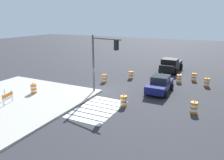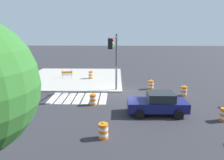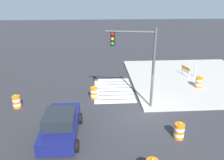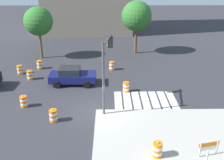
{
  "view_description": "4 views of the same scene",
  "coord_description": "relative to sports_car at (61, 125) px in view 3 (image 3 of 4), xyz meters",
  "views": [
    {
      "loc": [
        18.13,
        10.15,
        7.18
      ],
      "look_at": [
        0.92,
        1.57,
        1.64
      ],
      "focal_mm": 34.8,
      "sensor_mm": 36.0,
      "label": 1
    },
    {
      "loc": [
        0.56,
        19.81,
        6.09
      ],
      "look_at": [
        1.0,
        0.53,
        1.41
      ],
      "focal_mm": 33.75,
      "sensor_mm": 36.0,
      "label": 2
    },
    {
      "loc": [
        -13.2,
        3.08,
        7.58
      ],
      "look_at": [
        1.66,
        2.08,
        1.8
      ],
      "focal_mm": 35.59,
      "sensor_mm": 36.0,
      "label": 3
    },
    {
      "loc": [
        1.0,
        -17.84,
        10.25
      ],
      "look_at": [
        1.24,
        2.92,
        1.35
      ],
      "focal_mm": 42.76,
      "sensor_mm": 36.0,
      "label": 4
    }
  ],
  "objects": [
    {
      "name": "ground_plane",
      "position": [
        2.45,
        -5.21,
        -0.81
      ],
      "size": [
        120.0,
        120.0,
        0.0
      ],
      "primitive_type": "plane",
      "color": "#2D2D33"
    },
    {
      "name": "sidewalk_corner",
      "position": [
        8.45,
        -11.21,
        -0.74
      ],
      "size": [
        12.0,
        12.0,
        0.15
      ],
      "primitive_type": "cube",
      "color": "#ADA89E",
      "rests_on": "ground"
    },
    {
      "name": "traffic_barrel_on_sidewalk",
      "position": [
        6.2,
        -10.68,
        -0.21
      ],
      "size": [
        0.56,
        0.56,
        1.02
      ],
      "color": "orange",
      "rests_on": "sidewalk_corner"
    },
    {
      "name": "traffic_barrel_crosswalk_end",
      "position": [
        -0.54,
        -6.57,
        -0.36
      ],
      "size": [
        0.56,
        0.56,
        1.02
      ],
      "color": "orange",
      "rests_on": "ground"
    },
    {
      "name": "sports_car",
      "position": [
        0.0,
        0.0,
        0.0
      ],
      "size": [
        4.31,
        2.15,
        1.63
      ],
      "color": "navy",
      "rests_on": "ground"
    },
    {
      "name": "traffic_barrel_median_far",
      "position": [
        3.76,
        3.67,
        -0.36
      ],
      "size": [
        0.56,
        0.56,
        1.02
      ],
      "color": "orange",
      "rests_on": "ground"
    },
    {
      "name": "traffic_barrel_opposite_curb",
      "position": [
        4.94,
        -1.77,
        -0.36
      ],
      "size": [
        0.56,
        0.56,
        1.02
      ],
      "color": "orange",
      "rests_on": "ground"
    },
    {
      "name": "crosswalk_stripes",
      "position": [
        6.45,
        -3.41,
        -0.8
      ],
      "size": [
        5.1,
        3.2,
        0.02
      ],
      "color": "silver",
      "rests_on": "ground"
    },
    {
      "name": "construction_barricade",
      "position": [
        9.18,
        -10.78,
        -0.09
      ],
      "size": [
        1.38,
        1.04,
        1.0
      ],
      "color": "silver",
      "rests_on": "sidewalk_corner"
    },
    {
      "name": "traffic_light_pole",
      "position": [
        3.25,
        -4.69,
        3.1
      ],
      "size": [
        0.8,
        3.25,
        5.5
      ],
      "color": "#4C4C51",
      "rests_on": "sidewalk_corner"
    }
  ]
}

